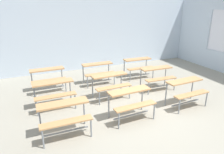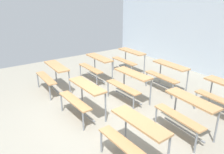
# 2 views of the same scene
# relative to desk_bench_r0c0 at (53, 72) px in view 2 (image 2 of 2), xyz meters

# --- Properties ---
(ground) EXTENTS (10.00, 9.00, 0.05)m
(ground) POSITION_rel_desk_bench_r0c0_xyz_m (2.06, 0.17, -0.59)
(ground) COLOR gray
(desk_bench_r0c0) EXTENTS (1.10, 0.60, 0.74)m
(desk_bench_r0c0) POSITION_rel_desk_bench_r0c0_xyz_m (0.00, 0.00, 0.00)
(desk_bench_r0c0) COLOR tan
(desk_bench_r0c0) RESTS_ON ground
(desk_bench_r0c1) EXTENTS (1.12, 0.64, 0.74)m
(desk_bench_r0c1) POSITION_rel_desk_bench_r0c0_xyz_m (1.66, 0.05, 0.00)
(desk_bench_r0c1) COLOR tan
(desk_bench_r0c1) RESTS_ON ground
(desk_bench_r0c2) EXTENTS (1.12, 0.64, 0.74)m
(desk_bench_r0c2) POSITION_rel_desk_bench_r0c0_xyz_m (3.42, 0.05, 0.00)
(desk_bench_r0c2) COLOR tan
(desk_bench_r0c2) RESTS_ON ground
(desk_bench_r1c0) EXTENTS (1.11, 0.61, 0.74)m
(desk_bench_r1c0) POSITION_rel_desk_bench_r0c0_xyz_m (-0.02, 1.39, 0.00)
(desk_bench_r1c0) COLOR tan
(desk_bench_r1c0) RESTS_ON ground
(desk_bench_r1c1) EXTENTS (1.13, 0.64, 0.74)m
(desk_bench_r1c1) POSITION_rel_desk_bench_r0c0_xyz_m (1.66, 1.36, 0.00)
(desk_bench_r1c1) COLOR tan
(desk_bench_r1c1) RESTS_ON ground
(desk_bench_r1c2) EXTENTS (1.12, 0.64, 0.74)m
(desk_bench_r1c2) POSITION_rel_desk_bench_r0c0_xyz_m (3.38, 1.38, 0.00)
(desk_bench_r1c2) COLOR tan
(desk_bench_r1c2) RESTS_ON ground
(desk_bench_r2c0) EXTENTS (1.11, 0.61, 0.74)m
(desk_bench_r2c0) POSITION_rel_desk_bench_r0c0_xyz_m (-0.03, 2.69, 0.00)
(desk_bench_r2c0) COLOR tan
(desk_bench_r2c0) RESTS_ON ground
(desk_bench_r2c1) EXTENTS (1.11, 0.60, 0.74)m
(desk_bench_r2c1) POSITION_rel_desk_bench_r0c0_xyz_m (1.72, 2.66, 0.00)
(desk_bench_r2c1) COLOR tan
(desk_bench_r2c1) RESTS_ON ground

